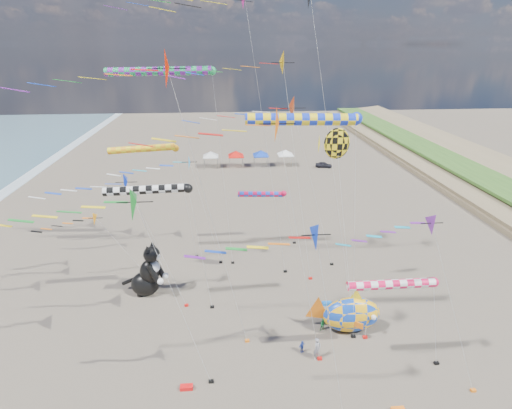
{
  "coord_description": "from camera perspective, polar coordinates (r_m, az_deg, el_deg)",
  "views": [
    {
      "loc": [
        -3.64,
        -17.53,
        22.96
      ],
      "look_at": [
        -1.1,
        12.0,
        11.03
      ],
      "focal_mm": 28.0,
      "sensor_mm": 36.0,
      "label": 1
    }
  ],
  "objects": [
    {
      "name": "windsock_4",
      "position": [
        33.75,
        -14.74,
        1.99
      ],
      "size": [
        8.46,
        0.77,
        12.31
      ],
      "color": "black",
      "rests_on": "ground"
    },
    {
      "name": "cat_inflatable",
      "position": [
        40.54,
        -15.33,
        -8.74
      ],
      "size": [
        4.64,
        3.4,
        5.63
      ],
      "primitive_type": null,
      "rotation": [
        0.0,
        0.0,
        -0.35
      ],
      "color": "black",
      "rests_on": "ground"
    },
    {
      "name": "windsock_1",
      "position": [
        27.24,
        7.4,
        11.83
      ],
      "size": [
        9.13,
        0.85,
        18.77
      ],
      "color": "#1532D8",
      "rests_on": "ground"
    },
    {
      "name": "parked_car",
      "position": [
        81.31,
        9.65,
        5.61
      ],
      "size": [
        3.5,
        2.13,
        1.11
      ],
      "primitive_type": "imported",
      "rotation": [
        0.0,
        0.0,
        1.3
      ],
      "color": "#26262D",
      "rests_on": "ground"
    },
    {
      "name": "delta_kite_11",
      "position": [
        24.53,
        1.67,
        11.08
      ],
      "size": [
        11.9,
        2.42,
        19.84
      ],
      "color": "#F96204",
      "rests_on": "ground"
    },
    {
      "name": "delta_kite_2",
      "position": [
        39.16,
        5.91,
        13.2
      ],
      "size": [
        13.91,
        2.78,
        18.73
      ],
      "color": "#C3380C",
      "rests_on": "ground"
    },
    {
      "name": "delta_kite_10",
      "position": [
        35.01,
        -20.36,
        1.85
      ],
      "size": [
        12.24,
        2.04,
        13.13
      ],
      "color": "#0729C9",
      "rests_on": "ground"
    },
    {
      "name": "kite_bag_0",
      "position": [
        39.5,
        10.09,
        -13.74
      ],
      "size": [
        0.9,
        0.44,
        0.3
      ],
      "primitive_type": "cube",
      "color": "blue",
      "rests_on": "ground"
    },
    {
      "name": "delta_kite_7",
      "position": [
        25.49,
        23.31,
        -4.48
      ],
      "size": [
        9.96,
        1.58,
        13.62
      ],
      "color": "#6D2192",
      "rests_on": "ground"
    },
    {
      "name": "person_adult",
      "position": [
        33.36,
        8.74,
        -19.68
      ],
      "size": [
        0.82,
        0.8,
        1.89
      ],
      "primitive_type": "imported",
      "rotation": [
        0.0,
        0.0,
        0.74
      ],
      "color": "gray",
      "rests_on": "ground"
    },
    {
      "name": "delta_kite_0",
      "position": [
        21.28,
        6.07,
        -5.29
      ],
      "size": [
        8.97,
        1.76,
        14.55
      ],
      "color": "#042ED6",
      "rests_on": "ground"
    },
    {
      "name": "delta_kite_8",
      "position": [
        24.9,
        -18.2,
        -0.86
      ],
      "size": [
        12.15,
        2.46,
        15.28
      ],
      "color": "#117C22",
      "rests_on": "ground"
    },
    {
      "name": "windsock_3",
      "position": [
        39.75,
        -13.11,
        17.96
      ],
      "size": [
        11.51,
        0.83,
        21.07
      ],
      "color": "#1C9B52",
      "rests_on": "ground"
    },
    {
      "name": "tent_row",
      "position": [
        80.19,
        -1.1,
        7.61
      ],
      "size": [
        19.2,
        4.2,
        3.8
      ],
      "color": "silver",
      "rests_on": "ground"
    },
    {
      "name": "windsock_5",
      "position": [
        43.06,
        -15.5,
        7.6
      ],
      "size": [
        8.56,
        0.75,
        13.34
      ],
      "color": "#FFA215",
      "rests_on": "ground"
    },
    {
      "name": "windsock_2",
      "position": [
        46.76,
        1.15,
        1.46
      ],
      "size": [
        7.09,
        0.69,
        7.01
      ],
      "color": "#C70E3E",
      "rests_on": "ground"
    },
    {
      "name": "child_blue",
      "position": [
        34.0,
        6.59,
        -19.51
      ],
      "size": [
        0.68,
        0.54,
        1.08
      ],
      "primitive_type": "imported",
      "rotation": [
        0.0,
        0.0,
        0.51
      ],
      "color": "#2846AB",
      "rests_on": "ground"
    },
    {
      "name": "delta_kite_6",
      "position": [
        41.42,
        -11.48,
        5.7
      ],
      "size": [
        10.26,
        1.7,
        12.99
      ],
      "color": "#2590DE",
      "rests_on": "ground"
    },
    {
      "name": "angelfish_kite",
      "position": [
        34.41,
        11.15,
        8.34
      ],
      "size": [
        3.74,
        3.02,
        16.56
      ],
      "color": "yellow",
      "rests_on": "ground"
    },
    {
      "name": "windsock_0",
      "position": [
        29.9,
        19.41,
        -10.74
      ],
      "size": [
        7.81,
        0.7,
        7.85
      ],
      "color": "#EF104C",
      "rests_on": "ground"
    },
    {
      "name": "kite_bag_1",
      "position": [
        31.8,
        -9.9,
        -24.33
      ],
      "size": [
        0.9,
        0.44,
        0.3
      ],
      "primitive_type": "cube",
      "color": "red",
      "rests_on": "ground"
    },
    {
      "name": "delta_kite_9",
      "position": [
        42.65,
        -22.68,
        -2.44
      ],
      "size": [
        9.81,
        1.55,
        7.8
      ],
      "color": "orange",
      "rests_on": "ground"
    },
    {
      "name": "delta_kite_3",
      "position": [
        26.68,
        -12.27,
        18.16
      ],
      "size": [
        13.18,
        2.6,
        22.99
      ],
      "color": "red",
      "rests_on": "ground"
    },
    {
      "name": "child_green",
      "position": [
        36.25,
        9.59,
        -16.57
      ],
      "size": [
        0.63,
        0.53,
        1.16
      ],
      "primitive_type": "imported",
      "rotation": [
        0.0,
        0.0,
        0.18
      ],
      "color": "#1C803A",
      "rests_on": "ground"
    },
    {
      "name": "delta_kite_4",
      "position": [
        35.62,
        1.1,
        19.1
      ],
      "size": [
        13.32,
        2.26,
        22.68
      ],
      "color": "#F9B607",
      "rests_on": "ground"
    },
    {
      "name": "fish_inflatable",
      "position": [
        35.91,
        13.39,
        -15.04
      ],
      "size": [
        6.64,
        3.17,
        4.23
      ],
      "color": "#1241B5",
      "rests_on": "ground"
    }
  ]
}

